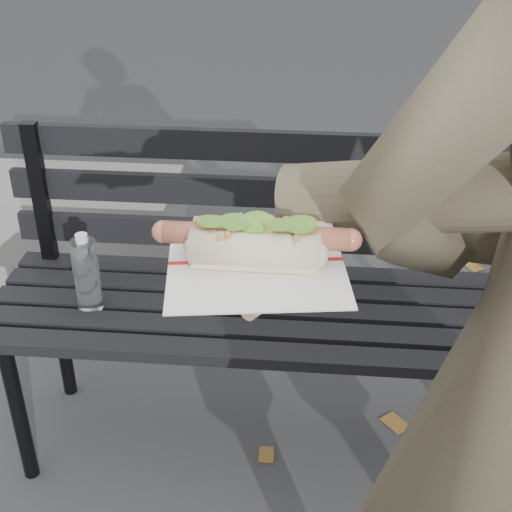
# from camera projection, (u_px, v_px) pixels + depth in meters

# --- Properties ---
(park_bench) EXTENTS (1.50, 0.44, 0.88)m
(park_bench) POSITION_uv_depth(u_px,v_px,m) (279.00, 278.00, 1.85)
(park_bench) COLOR black
(park_bench) RESTS_ON ground
(concrete_block) EXTENTS (1.20, 0.40, 0.40)m
(concrete_block) POSITION_uv_depth(u_px,v_px,m) (25.00, 227.00, 2.77)
(concrete_block) COLOR slate
(concrete_block) RESTS_ON ground
(held_hotdog) EXTENTS (0.63, 0.31, 0.20)m
(held_hotdog) POSITION_uv_depth(u_px,v_px,m) (436.00, 209.00, 0.79)
(held_hotdog) COLOR #4C4533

